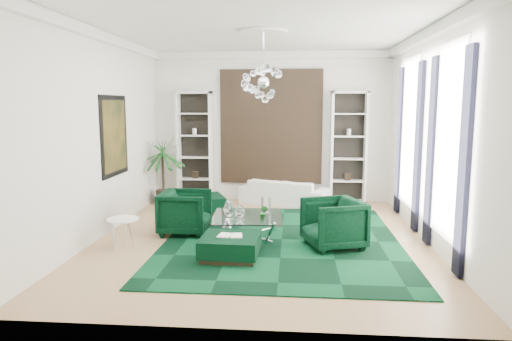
# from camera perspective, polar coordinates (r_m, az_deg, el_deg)

# --- Properties ---
(floor) EXTENTS (6.00, 7.00, 0.02)m
(floor) POSITION_cam_1_polar(r_m,az_deg,el_deg) (8.59, 0.69, -8.51)
(floor) COLOR tan
(floor) RESTS_ON ground
(ceiling) EXTENTS (6.00, 7.00, 0.02)m
(ceiling) POSITION_cam_1_polar(r_m,az_deg,el_deg) (8.33, 0.74, 17.53)
(ceiling) COLOR white
(ceiling) RESTS_ON ground
(wall_back) EXTENTS (6.00, 0.02, 3.80)m
(wall_back) POSITION_cam_1_polar(r_m,az_deg,el_deg) (11.74, 1.91, 5.47)
(wall_back) COLOR silver
(wall_back) RESTS_ON ground
(wall_front) EXTENTS (6.00, 0.02, 3.80)m
(wall_front) POSITION_cam_1_polar(r_m,az_deg,el_deg) (4.76, -2.23, 1.45)
(wall_front) COLOR silver
(wall_front) RESTS_ON ground
(wall_left) EXTENTS (0.02, 7.00, 3.80)m
(wall_left) POSITION_cam_1_polar(r_m,az_deg,el_deg) (8.97, -18.91, 4.19)
(wall_left) COLOR silver
(wall_left) RESTS_ON ground
(wall_right) EXTENTS (0.02, 7.00, 3.80)m
(wall_right) POSITION_cam_1_polar(r_m,az_deg,el_deg) (8.58, 21.26, 3.91)
(wall_right) COLOR silver
(wall_right) RESTS_ON ground
(crown_molding) EXTENTS (6.00, 7.00, 0.18)m
(crown_molding) POSITION_cam_1_polar(r_m,az_deg,el_deg) (8.32, 0.73, 16.78)
(crown_molding) COLOR white
(crown_molding) RESTS_ON ceiling
(ceiling_medallion) EXTENTS (0.90, 0.90, 0.05)m
(ceiling_medallion) POSITION_cam_1_polar(r_m,az_deg,el_deg) (8.62, 0.88, 16.95)
(ceiling_medallion) COLOR white
(ceiling_medallion) RESTS_ON ceiling
(tapestry) EXTENTS (2.50, 0.06, 2.80)m
(tapestry) POSITION_cam_1_polar(r_m,az_deg,el_deg) (11.69, 1.90, 5.46)
(tapestry) COLOR black
(tapestry) RESTS_ON wall_back
(shelving_left) EXTENTS (0.90, 0.38, 2.80)m
(shelving_left) POSITION_cam_1_polar(r_m,az_deg,el_deg) (11.83, -7.64, 2.99)
(shelving_left) COLOR white
(shelving_left) RESTS_ON floor
(shelving_right) EXTENTS (0.90, 0.38, 2.80)m
(shelving_right) POSITION_cam_1_polar(r_m,az_deg,el_deg) (11.64, 11.49, 2.82)
(shelving_right) COLOR white
(shelving_right) RESTS_ON floor
(painting) EXTENTS (0.04, 1.30, 1.60)m
(painting) POSITION_cam_1_polar(r_m,az_deg,el_deg) (9.51, -17.23, 4.16)
(painting) COLOR black
(painting) RESTS_ON wall_left
(window_near) EXTENTS (0.03, 1.10, 2.90)m
(window_near) POSITION_cam_1_polar(r_m,az_deg,el_deg) (7.71, 23.00, 3.39)
(window_near) COLOR white
(window_near) RESTS_ON wall_right
(curtain_near_a) EXTENTS (0.07, 0.30, 3.25)m
(curtain_near_a) POSITION_cam_1_polar(r_m,az_deg,el_deg) (6.99, 24.60, 0.81)
(curtain_near_a) COLOR black
(curtain_near_a) RESTS_ON floor
(curtain_near_b) EXTENTS (0.07, 0.30, 3.25)m
(curtain_near_b) POSITION_cam_1_polar(r_m,az_deg,el_deg) (8.47, 21.04, 2.17)
(curtain_near_b) COLOR black
(curtain_near_b) RESTS_ON floor
(window_far) EXTENTS (0.03, 1.10, 2.90)m
(window_far) POSITION_cam_1_polar(r_m,az_deg,el_deg) (10.02, 18.72, 4.57)
(window_far) COLOR white
(window_far) RESTS_ON wall_right
(curtain_far_a) EXTENTS (0.07, 0.30, 3.25)m
(curtain_far_a) POSITION_cam_1_polar(r_m,az_deg,el_deg) (9.27, 19.60, 2.72)
(curtain_far_a) COLOR black
(curtain_far_a) RESTS_ON floor
(curtain_far_b) EXTENTS (0.07, 0.30, 3.25)m
(curtain_far_b) POSITION_cam_1_polar(r_m,az_deg,el_deg) (10.78, 17.49, 3.52)
(curtain_far_b) COLOR black
(curtain_far_b) RESTS_ON floor
(rug) EXTENTS (4.20, 5.00, 0.02)m
(rug) POSITION_cam_1_polar(r_m,az_deg,el_deg) (8.46, 3.25, -8.64)
(rug) COLOR black
(rug) RESTS_ON floor
(sofa) EXTENTS (2.30, 1.48, 0.63)m
(sofa) POSITION_cam_1_polar(r_m,az_deg,el_deg) (11.36, 3.56, -2.71)
(sofa) COLOR white
(sofa) RESTS_ON floor
(armchair_left) EXTENTS (0.92, 0.90, 0.84)m
(armchair_left) POSITION_cam_1_polar(r_m,az_deg,el_deg) (8.89, -8.84, -5.17)
(armchair_left) COLOR black
(armchair_left) RESTS_ON floor
(armchair_right) EXTENTS (1.19, 1.17, 0.86)m
(armchair_right) POSITION_cam_1_polar(r_m,az_deg,el_deg) (8.04, 9.63, -6.55)
(armchair_right) COLOR black
(armchair_right) RESTS_ON floor
(coffee_table) EXTENTS (1.33, 1.33, 0.43)m
(coffee_table) POSITION_cam_1_polar(r_m,az_deg,el_deg) (8.49, -1.08, -7.11)
(coffee_table) COLOR white
(coffee_table) RESTS_ON floor
(ottoman_side) EXTENTS (1.19, 1.19, 0.40)m
(ottoman_side) POSITION_cam_1_polar(r_m,az_deg,el_deg) (10.49, -6.67, -4.28)
(ottoman_side) COLOR black
(ottoman_side) RESTS_ON floor
(ottoman_front) EXTENTS (0.95, 0.95, 0.37)m
(ottoman_front) POSITION_cam_1_polar(r_m,az_deg,el_deg) (7.48, -3.20, -9.52)
(ottoman_front) COLOR black
(ottoman_front) RESTS_ON floor
(book) EXTENTS (0.40, 0.27, 0.03)m
(book) POSITION_cam_1_polar(r_m,az_deg,el_deg) (7.43, -3.21, -8.07)
(book) COLOR white
(book) RESTS_ON ottoman_front
(side_table) EXTENTS (0.71, 0.71, 0.51)m
(side_table) POSITION_cam_1_polar(r_m,az_deg,el_deg) (8.25, -16.23, -7.61)
(side_table) COLOR white
(side_table) RESTS_ON floor
(palm) EXTENTS (1.69, 1.69, 2.13)m
(palm) POSITION_cam_1_polar(r_m,az_deg,el_deg) (11.52, -11.58, 1.08)
(palm) COLOR #19591E
(palm) RESTS_ON floor
(chandelier) EXTENTS (0.91, 0.91, 0.77)m
(chandelier) POSITION_cam_1_polar(r_m,az_deg,el_deg) (8.30, 0.94, 10.90)
(chandelier) COLOR white
(chandelier) RESTS_ON ceiling
(table_plant) EXTENTS (0.18, 0.16, 0.26)m
(table_plant) POSITION_cam_1_polar(r_m,az_deg,el_deg) (8.12, 0.95, -5.28)
(table_plant) COLOR #19591E
(table_plant) RESTS_ON coffee_table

